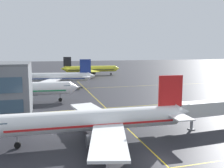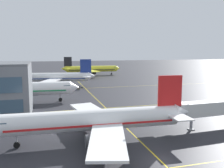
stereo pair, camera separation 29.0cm
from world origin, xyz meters
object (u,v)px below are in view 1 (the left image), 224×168
object	(u,v)px
airliner_far_left_stand	(90,69)
jet_bridge	(209,108)
airliner_third_row	(52,77)
airliner_front_gate	(96,120)
airliner_second_row	(12,89)

from	to	relation	value
airliner_far_left_stand	jet_bridge	size ratio (longest dim) A/B	1.74
airliner_third_row	jet_bridge	bearing A→B (deg)	-66.49
airliner_front_gate	airliner_second_row	distance (m)	40.10
airliner_second_row	jet_bridge	bearing A→B (deg)	-40.41
airliner_front_gate	jet_bridge	world-z (taller)	airliner_front_gate
airliner_far_left_stand	airliner_second_row	bearing A→B (deg)	-117.15
airliner_front_gate	airliner_second_row	bearing A→B (deg)	115.91
airliner_third_row	airliner_front_gate	bearing A→B (deg)	-85.66
airliner_front_gate	jet_bridge	xyz separation A→B (m)	(23.31, 1.30, 0.27)
airliner_far_left_stand	airliner_front_gate	bearing A→B (deg)	-99.99
airliner_front_gate	airliner_far_left_stand	world-z (taller)	airliner_far_left_stand
airliner_third_row	jet_bridge	world-z (taller)	airliner_third_row
airliner_second_row	airliner_far_left_stand	distance (m)	79.71
airliner_second_row	airliner_far_left_stand	bearing A→B (deg)	62.85
airliner_second_row	airliner_third_row	world-z (taller)	airliner_second_row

